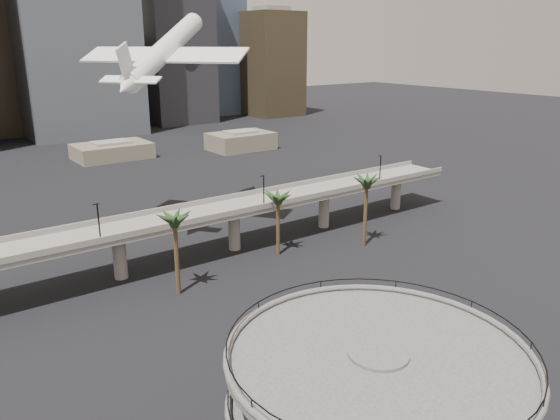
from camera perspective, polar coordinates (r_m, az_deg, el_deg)
overpass at (r=95.93m, az=-10.45°, el=-1.37°), size 130.00×9.30×14.70m
palm_trees at (r=93.07m, az=0.02°, el=0.98°), size 42.40×10.40×14.00m
low_buildings at (r=179.09m, az=-20.85°, el=4.97°), size 135.00×27.50×6.80m
skyline at (r=250.33m, az=-24.90°, el=16.30°), size 269.00×86.00×109.43m
airborne_jet at (r=108.17m, az=-11.94°, el=15.99°), size 29.74×28.74×16.24m
car_a at (r=61.42m, az=-1.09°, el=-19.50°), size 4.77×2.64×1.54m
car_b at (r=75.11m, az=2.74°, el=-12.12°), size 4.34×1.75×1.40m
car_c at (r=78.84m, az=20.83°, el=-11.75°), size 5.85×4.21×1.57m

